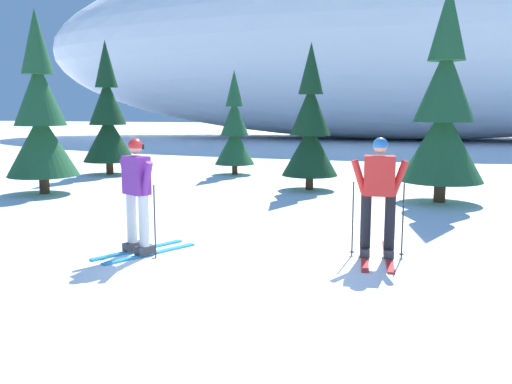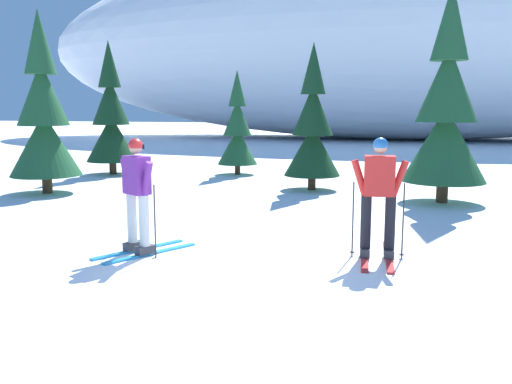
# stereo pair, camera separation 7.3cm
# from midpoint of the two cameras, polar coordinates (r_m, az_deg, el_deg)

# --- Properties ---
(ground_plane) EXTENTS (120.00, 120.00, 0.00)m
(ground_plane) POSITION_cam_midpoint_polar(r_m,az_deg,el_deg) (7.61, -3.47, -7.79)
(ground_plane) COLOR white
(skier_purple_jacket) EXTENTS (1.17, 1.59, 1.71)m
(skier_purple_jacket) POSITION_cam_midpoint_polar(r_m,az_deg,el_deg) (8.29, -12.34, -0.25)
(skier_purple_jacket) COLOR #2893CC
(skier_purple_jacket) RESTS_ON ground
(skier_red_jacket) EXTENTS (0.80, 1.74, 1.74)m
(skier_red_jacket) POSITION_cam_midpoint_polar(r_m,az_deg,el_deg) (8.05, 12.23, -0.37)
(skier_red_jacket) COLOR red
(skier_red_jacket) RESTS_ON ground
(pine_tree_far_left) EXTENTS (1.61, 1.61, 4.18)m
(pine_tree_far_left) POSITION_cam_midpoint_polar(r_m,az_deg,el_deg) (18.22, -15.10, 7.25)
(pine_tree_far_left) COLOR #47301E
(pine_tree_far_left) RESTS_ON ground
(pine_tree_left) EXTENTS (1.73, 1.73, 4.48)m
(pine_tree_left) POSITION_cam_midpoint_polar(r_m,az_deg,el_deg) (14.70, -21.41, 7.10)
(pine_tree_left) COLOR #47301E
(pine_tree_left) RESTS_ON ground
(pine_tree_center_left) EXTENTS (1.26, 1.26, 3.27)m
(pine_tree_center_left) POSITION_cam_midpoint_polar(r_m,az_deg,el_deg) (17.58, -2.34, 6.25)
(pine_tree_center_left) COLOR #47301E
(pine_tree_center_left) RESTS_ON ground
(pine_tree_center_right) EXTENTS (1.45, 1.45, 3.76)m
(pine_tree_center_right) POSITION_cam_midpoint_polar(r_m,az_deg,el_deg) (14.40, 5.45, 6.45)
(pine_tree_center_right) COLOR #47301E
(pine_tree_center_right) RESTS_ON ground
(pine_tree_right) EXTENTS (1.86, 1.86, 4.81)m
(pine_tree_right) POSITION_cam_midpoint_polar(r_m,az_deg,el_deg) (13.10, 18.58, 7.71)
(pine_tree_right) COLOR #47301E
(pine_tree_right) RESTS_ON ground
(snow_ridge_background) EXTENTS (48.43, 16.96, 12.02)m
(snow_ridge_background) POSITION_cam_midpoint_polar(r_m,az_deg,el_deg) (37.22, 14.62, 14.55)
(snow_ridge_background) COLOR white
(snow_ridge_background) RESTS_ON ground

